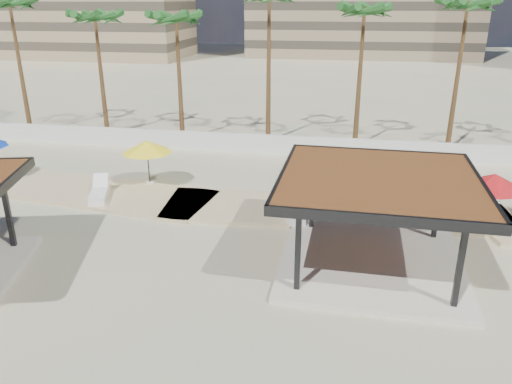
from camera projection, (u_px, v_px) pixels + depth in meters
The scene contains 15 objects.
ground at pixel (269, 287), 17.29m from camera, with size 200.00×200.00×0.00m, color #CBB486.
promenade at pixel (334, 206), 23.98m from camera, with size 44.45×7.97×0.24m.
boundary_wall at pixel (307, 146), 31.76m from camera, with size 56.00×0.30×1.20m, color silver.
pavilion_central at pixel (376, 213), 18.02m from camera, with size 7.14×7.14×3.54m.
umbrella_b at pixel (147, 147), 25.80m from camera, with size 3.29×3.29×2.35m.
umbrella_c at pixel (494, 181), 20.87m from camera, with size 2.81×2.81×2.37m.
lounger_a at pixel (99, 193), 24.59m from camera, with size 1.48×2.45×0.88m.
lounger_b at pixel (293, 212), 22.49m from camera, with size 1.29×2.40×0.87m.
lounger_d at pixel (492, 198), 24.08m from camera, with size 1.34×2.09×0.76m.
palm_a at pixel (10, 9), 34.40m from camera, with size 3.00×3.00×9.94m.
palm_b at pixel (95, 22), 34.08m from camera, with size 3.00×3.00×9.03m.
palm_c at pixel (176, 23), 32.54m from camera, with size 3.00×3.00×9.03m.
palm_d at pixel (269, 3), 31.84m from camera, with size 3.00×3.00×10.36m.
palm_e at pixel (364, 16), 30.66m from camera, with size 3.00×3.00×9.54m.
palm_f at pixel (467, 11), 29.73m from camera, with size 3.00×3.00×9.90m.
Camera 1 is at (2.20, -14.77, 9.34)m, focal length 35.00 mm.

